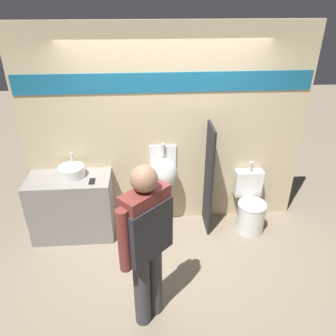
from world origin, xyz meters
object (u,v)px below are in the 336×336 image
object	(u,v)px
sink_basin	(72,171)
urinal_near_counter	(164,173)
person_in_vest	(146,238)
toilet	(250,207)
cell_phone	(92,181)

from	to	relation	value
sink_basin	urinal_near_counter	world-z (taller)	urinal_near_counter
person_in_vest	toilet	bearing A→B (deg)	-0.04
sink_basin	toilet	size ratio (longest dim) A/B	0.35
toilet	person_in_vest	world-z (taller)	person_in_vest
sink_basin	toilet	world-z (taller)	sink_basin
sink_basin	cell_phone	size ratio (longest dim) A/B	2.32
toilet	sink_basin	bearing A→B (deg)	177.91
urinal_near_counter	toilet	distance (m)	1.31
urinal_near_counter	person_in_vest	xyz separation A→B (m)	(-0.25, -1.52, 0.19)
sink_basin	person_in_vest	size ratio (longest dim) A/B	0.19
cell_phone	person_in_vest	xyz separation A→B (m)	(0.66, -1.28, 0.13)
sink_basin	person_in_vest	distance (m)	1.72
sink_basin	urinal_near_counter	bearing A→B (deg)	3.52
cell_phone	toilet	xyz separation A→B (m)	(2.10, 0.07, -0.56)
urinal_near_counter	toilet	bearing A→B (deg)	-7.58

